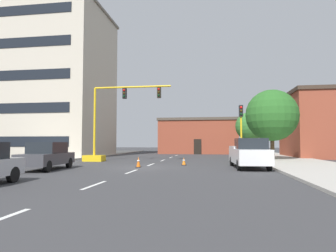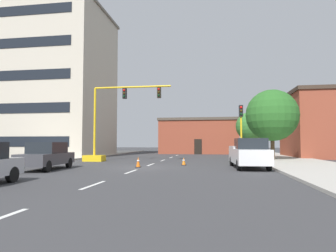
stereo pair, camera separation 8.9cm
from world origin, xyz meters
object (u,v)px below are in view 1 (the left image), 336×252
Objects in this scene: pickup_truck_white at (249,154)px; traffic_cone_roadside_b at (138,162)px; traffic_light_pole_right at (241,121)px; traffic_cone_roadside_a at (184,161)px; tree_right_far at (250,126)px; sedan_dark_gray_mid_left at (47,156)px; traffic_signal_gantry at (104,137)px; tree_right_mid at (272,115)px.

pickup_truck_white is 7.52m from traffic_cone_roadside_b.
traffic_cone_roadside_a is (-4.51, -2.52, -3.24)m from traffic_light_pole_right.
tree_right_far is 1.23× the size of sedan_dark_gray_mid_left.
traffic_signal_gantry reaches higher than tree_right_mid.
traffic_light_pole_right is 0.84× the size of tree_right_far.
tree_right_mid is 19.72m from sedan_dark_gray_mid_left.
traffic_signal_gantry is 1.72× the size of sedan_dark_gray_mid_left.
traffic_cone_roadside_a is at bearing 38.77° from traffic_cone_roadside_b.
tree_right_mid is 1.44× the size of sedan_dark_gray_mid_left.
traffic_cone_roadside_a is 3.77m from traffic_cone_roadside_b.
traffic_signal_gantry is 15.67m from tree_right_mid.
traffic_signal_gantry is at bearing 129.27° from traffic_cone_roadside_b.
tree_right_far is 27.07m from sedan_dark_gray_mid_left.
traffic_light_pole_right is at bearing 29.19° from traffic_cone_roadside_a.
traffic_cone_roadside_a is (8.21, 4.98, -0.60)m from sedan_dark_gray_mid_left.
tree_right_mid is at bearing 10.67° from traffic_signal_gantry.
tree_right_far reaches higher than traffic_cone_roadside_b.
traffic_signal_gantry is 12.20m from traffic_light_pole_right.
pickup_truck_white reaches higher than sedan_dark_gray_mid_left.
traffic_cone_roadside_b is at bearing -146.77° from traffic_light_pole_right.
traffic_light_pole_right is at bearing 30.51° from sedan_dark_gray_mid_left.
tree_right_far reaches higher than sedan_dark_gray_mid_left.
sedan_dark_gray_mid_left is (-15.88, -11.19, -3.36)m from tree_right_mid.
tree_right_mid is at bearing 49.42° from traffic_light_pole_right.
traffic_cone_roadside_a is (7.59, -3.33, -1.89)m from traffic_signal_gantry.
tree_right_mid is (15.26, 2.88, 2.07)m from traffic_signal_gantry.
traffic_signal_gantry is at bearing 156.29° from traffic_cone_roadside_a.
pickup_truck_white is 13.12m from sedan_dark_gray_mid_left.
pickup_truck_white reaches higher than traffic_cone_roadside_b.
sedan_dark_gray_mid_left is 9.62m from traffic_cone_roadside_a.
tree_right_far is at bearing 63.03° from traffic_cone_roadside_b.
pickup_truck_white is at bearing -23.47° from traffic_signal_gantry.
traffic_light_pole_right is 0.87× the size of pickup_truck_white.
sedan_dark_gray_mid_left is 6.37× the size of traffic_cone_roadside_b.
traffic_light_pole_right reaches higher than sedan_dark_gray_mid_left.
sedan_dark_gray_mid_left reaches higher than traffic_cone_roadside_b.
tree_right_mid reaches higher than tree_right_far.
tree_right_far is at bearing 93.37° from tree_right_mid.
tree_right_far is 22.23m from traffic_cone_roadside_b.
traffic_light_pole_right is 4.91m from tree_right_mid.
traffic_light_pole_right is 6.59× the size of traffic_cone_roadside_b.
sedan_dark_gray_mid_left is at bearing -148.79° from traffic_cone_roadside_a.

